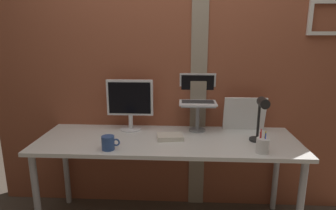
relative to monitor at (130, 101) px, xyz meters
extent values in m
cube|color=brown|center=(0.36, 0.18, 0.30)|extent=(3.25, 0.12, 2.63)
cube|color=gray|center=(0.58, 0.12, 0.30)|extent=(0.14, 0.01, 2.63)
cube|color=white|center=(1.62, 0.10, 0.79)|extent=(0.38, 0.03, 0.03)
cube|color=white|center=(1.62, 0.10, 0.55)|extent=(0.38, 0.03, 0.03)
cube|color=white|center=(1.45, 0.10, 0.67)|extent=(0.03, 0.03, 0.21)
cube|color=white|center=(0.33, -0.21, -0.27)|extent=(2.03, 0.67, 0.03)
cylinder|color=#B2B2B7|center=(-0.63, -0.49, -0.65)|extent=(0.05, 0.05, 0.73)
cylinder|color=#B2B2B7|center=(1.28, -0.49, -0.65)|extent=(0.05, 0.05, 0.73)
cylinder|color=#B2B2B7|center=(-0.63, 0.06, -0.65)|extent=(0.05, 0.05, 0.73)
cylinder|color=#B2B2B7|center=(1.28, 0.06, -0.65)|extent=(0.05, 0.05, 0.73)
cylinder|color=white|center=(0.00, 0.00, -0.25)|extent=(0.18, 0.18, 0.01)
cylinder|color=white|center=(0.00, 0.00, -0.18)|extent=(0.04, 0.04, 0.12)
cube|color=white|center=(0.00, 0.00, 0.03)|extent=(0.39, 0.04, 0.30)
cube|color=black|center=(0.00, -0.02, 0.03)|extent=(0.35, 0.00, 0.26)
cylinder|color=gray|center=(0.57, 0.00, -0.25)|extent=(0.14, 0.14, 0.01)
cylinder|color=gray|center=(0.57, 0.00, -0.14)|extent=(0.03, 0.03, 0.21)
cube|color=gray|center=(0.57, 0.00, -0.02)|extent=(0.28, 0.22, 0.01)
cube|color=white|center=(0.57, 0.00, -0.01)|extent=(0.31, 0.21, 0.01)
cube|color=#2D2D30|center=(0.57, 0.02, 0.00)|extent=(0.27, 0.12, 0.00)
cube|color=white|center=(0.57, 0.13, 0.11)|extent=(0.31, 0.04, 0.23)
cube|color=black|center=(0.57, 0.12, 0.11)|extent=(0.28, 0.03, 0.20)
cube|color=white|center=(0.97, 0.04, -0.11)|extent=(0.35, 0.08, 0.29)
cylinder|color=black|center=(1.02, -0.21, -0.25)|extent=(0.12, 0.12, 0.02)
cylinder|color=black|center=(1.02, -0.21, -0.08)|extent=(0.02, 0.02, 0.33)
cylinder|color=black|center=(1.02, -0.30, 0.07)|extent=(0.07, 0.11, 0.07)
cylinder|color=white|center=(1.00, -0.45, -0.20)|extent=(0.09, 0.09, 0.11)
cylinder|color=red|center=(0.99, -0.43, -0.17)|extent=(0.02, 0.02, 0.16)
cylinder|color=red|center=(0.98, -0.44, -0.17)|extent=(0.02, 0.04, 0.14)
cylinder|color=blue|center=(1.01, -0.45, -0.18)|extent=(0.02, 0.04, 0.14)
cylinder|color=yellow|center=(1.01, -0.44, -0.17)|extent=(0.02, 0.03, 0.15)
cylinder|color=#2D4C8C|center=(-0.08, -0.45, -0.20)|extent=(0.09, 0.09, 0.10)
torus|color=#2D4C8C|center=(-0.02, -0.45, -0.20)|extent=(0.06, 0.01, 0.06)
cube|color=silver|center=(0.35, -0.21, -0.24)|extent=(0.22, 0.17, 0.04)
camera|label=1|loc=(0.44, -2.34, 0.54)|focal=30.81mm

